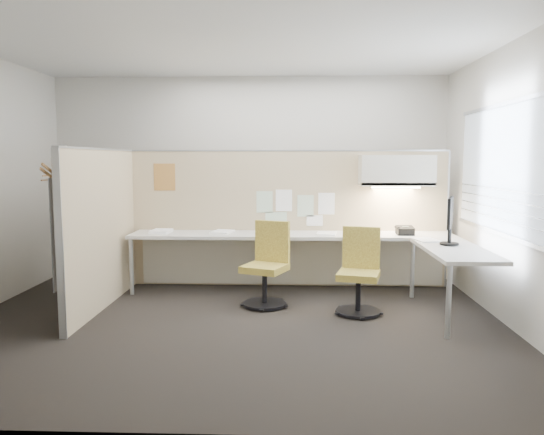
{
  "coord_description": "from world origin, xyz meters",
  "views": [
    {
      "loc": [
        0.61,
        -5.26,
        1.65
      ],
      "look_at": [
        0.38,
        0.8,
        0.98
      ],
      "focal_mm": 35.0,
      "sensor_mm": 36.0,
      "label": 1
    }
  ],
  "objects_px": {
    "chair_left": "(267,267)",
    "chair_right": "(359,274)",
    "monitor": "(450,218)",
    "desk": "(318,246)",
    "phone": "(405,231)"
  },
  "relations": [
    {
      "from": "chair_left",
      "to": "phone",
      "type": "xyz_separation_m",
      "value": [
        1.65,
        0.58,
        0.35
      ]
    },
    {
      "from": "desk",
      "to": "chair_left",
      "type": "relative_size",
      "value": 4.28
    },
    {
      "from": "chair_left",
      "to": "chair_right",
      "type": "bearing_deg",
      "value": 7.85
    },
    {
      "from": "chair_left",
      "to": "chair_right",
      "type": "distance_m",
      "value": 1.04
    },
    {
      "from": "chair_left",
      "to": "chair_right",
      "type": "xyz_separation_m",
      "value": [
        1.0,
        -0.26,
        -0.01
      ]
    },
    {
      "from": "monitor",
      "to": "desk",
      "type": "bearing_deg",
      "value": 83.44
    },
    {
      "from": "monitor",
      "to": "phone",
      "type": "relative_size",
      "value": 2.4
    },
    {
      "from": "chair_right",
      "to": "phone",
      "type": "xyz_separation_m",
      "value": [
        0.65,
        0.85,
        0.36
      ]
    },
    {
      "from": "desk",
      "to": "phone",
      "type": "relative_size",
      "value": 18.85
    },
    {
      "from": "desk",
      "to": "phone",
      "type": "xyz_separation_m",
      "value": [
        1.05,
        0.08,
        0.18
      ]
    },
    {
      "from": "chair_left",
      "to": "chair_right",
      "type": "height_order",
      "value": "chair_left"
    },
    {
      "from": "desk",
      "to": "phone",
      "type": "bearing_deg",
      "value": 4.48
    },
    {
      "from": "monitor",
      "to": "chair_right",
      "type": "bearing_deg",
      "value": 114.72
    },
    {
      "from": "chair_right",
      "to": "phone",
      "type": "distance_m",
      "value": 1.13
    },
    {
      "from": "phone",
      "to": "chair_left",
      "type": "bearing_deg",
      "value": -161.89
    }
  ]
}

